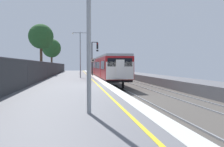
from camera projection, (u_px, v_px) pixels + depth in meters
ground at (138, 93)px, 18.47m from camera, size 17.40×110.00×1.21m
commuter_train_at_platform at (100, 67)px, 43.08m from camera, size 2.83×41.01×3.81m
signal_gantry at (94, 54)px, 37.84m from camera, size 1.10×0.24×5.20m
speed_limit_sign at (93, 65)px, 34.06m from camera, size 0.59×0.08×2.55m
platform_lamp_near at (89, 8)px, 7.56m from camera, size 2.00×0.20×5.62m
platform_lamp_mid at (80, 51)px, 29.80m from camera, size 2.00×0.20×5.63m
platform_back_fence at (27, 73)px, 17.27m from camera, size 0.07×99.00×1.92m
background_tree_left at (42, 38)px, 39.83m from camera, size 4.06×4.06×8.31m
background_tree_centre at (52, 49)px, 54.97m from camera, size 4.21×4.21×7.54m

